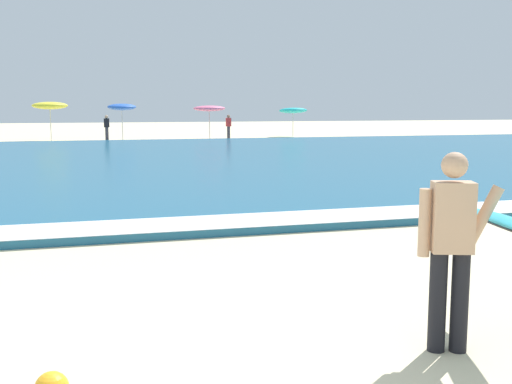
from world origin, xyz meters
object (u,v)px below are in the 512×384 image
at_px(beach_umbrella_2, 50,106).
at_px(beachgoer_near_row_left, 229,126).
at_px(beachgoer_near_row_mid, 107,127).
at_px(beach_umbrella_5, 293,111).
at_px(beach_umbrella_4, 209,108).
at_px(surfer_with_board, 478,235).
at_px(beach_umbrella_3, 122,107).

xyz_separation_m(beach_umbrella_2, beachgoer_near_row_left, (10.88, -1.84, -1.31)).
bearing_deg(beachgoer_near_row_left, beachgoer_near_row_mid, 176.89).
bearing_deg(beach_umbrella_5, beachgoer_near_row_mid, -170.64).
bearing_deg(beach_umbrella_4, surfer_with_board, -98.23).
xyz_separation_m(beach_umbrella_2, beach_umbrella_5, (16.15, 0.69, -0.33)).
bearing_deg(surfer_with_board, beachgoer_near_row_left, 79.82).
height_order(beach_umbrella_3, beachgoer_near_row_left, beach_umbrella_3).
relative_size(beach_umbrella_4, beachgoer_near_row_left, 1.37).
height_order(beach_umbrella_2, beach_umbrella_4, beach_umbrella_2).
relative_size(beach_umbrella_4, beach_umbrella_5, 1.05).
distance_m(surfer_with_board, beach_umbrella_3, 35.85).
bearing_deg(beach_umbrella_3, surfer_with_board, -89.37).
bearing_deg(beach_umbrella_3, beach_umbrella_2, 175.87).
relative_size(beach_umbrella_4, beachgoer_near_row_mid, 1.37).
xyz_separation_m(beach_umbrella_3, beach_umbrella_5, (11.82, 1.00, -0.25)).
relative_size(surfer_with_board, beach_umbrella_5, 1.19).
relative_size(beach_umbrella_5, beachgoer_near_row_mid, 1.31).
distance_m(beach_umbrella_2, beachgoer_near_row_left, 11.11).
bearing_deg(beach_umbrella_4, beachgoer_near_row_mid, -177.20).
bearing_deg(beachgoer_near_row_mid, beach_umbrella_4, 2.80).
height_order(beach_umbrella_3, beach_umbrella_5, beach_umbrella_3).
relative_size(beach_umbrella_3, beach_umbrella_4, 1.06).
height_order(beach_umbrella_5, beachgoer_near_row_left, beach_umbrella_5).
relative_size(beach_umbrella_5, beachgoer_near_row_left, 1.31).
distance_m(beach_umbrella_2, beach_umbrella_4, 9.85).
height_order(beach_umbrella_4, beach_umbrella_5, beach_umbrella_4).
xyz_separation_m(beach_umbrella_4, beachgoer_near_row_left, (1.09, -0.73, -1.13)).
height_order(beach_umbrella_2, beachgoer_near_row_left, beach_umbrella_2).
bearing_deg(surfer_with_board, beachgoer_near_row_mid, 92.34).
distance_m(surfer_with_board, beach_umbrella_5, 38.57).
bearing_deg(beachgoer_near_row_mid, beachgoer_near_row_left, -3.11).
height_order(beach_umbrella_4, beachgoer_near_row_mid, beach_umbrella_4).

